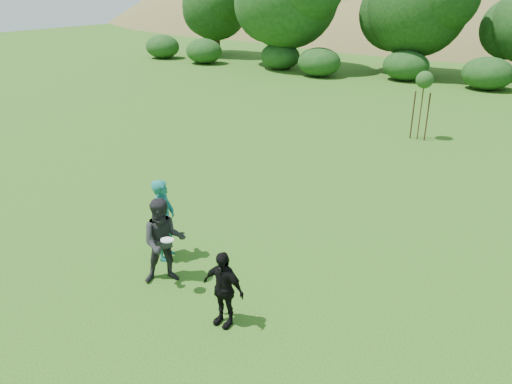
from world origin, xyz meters
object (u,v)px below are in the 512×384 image
player_grey (164,241)px  player_black (223,289)px  player_teal (164,220)px  sapling (424,82)px

player_grey → player_black: player_grey is taller
player_teal → player_grey: 1.04m
player_grey → player_black: bearing=-58.5°
player_grey → player_black: (1.97, -0.52, -0.20)m
player_grey → sapling: sapling is taller
sapling → player_teal: bearing=-99.2°
player_black → sapling: size_ratio=0.55×
player_teal → sapling: sapling is taller
player_teal → sapling: bearing=-35.0°
player_teal → sapling: (2.12, 13.11, 1.42)m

